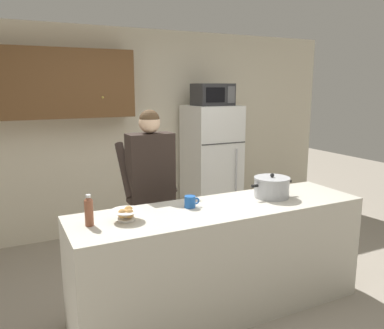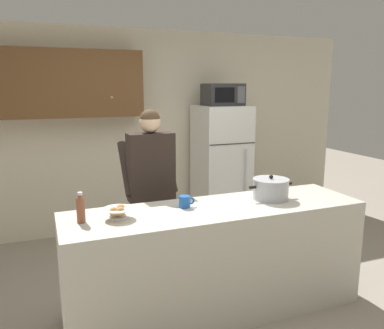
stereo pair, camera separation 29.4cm
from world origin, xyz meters
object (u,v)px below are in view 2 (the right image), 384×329
Objects in this scene: refrigerator at (221,167)px; coffee_mug at (185,202)px; microwave at (223,95)px; person_near_pot at (151,176)px; bread_bowl at (118,212)px; bottle_near_edge at (81,208)px; cooking_pot at (271,189)px.

refrigerator is 2.12m from coffee_mug.
microwave reaches higher than person_near_pot.
coffee_mug is at bearing -123.66° from refrigerator.
person_near_pot is 7.41× the size of bread_bowl.
refrigerator is 2.70m from bottle_near_edge.
refrigerator reaches higher than bread_bowl.
refrigerator is 1.86m from cooking_pot.
person_near_pot is at bearing 44.17° from bottle_near_edge.
cooking_pot is at bearing 0.56° from bottle_near_edge.
bread_bowl reaches higher than coffee_mug.
microwave is 2.13× the size of bottle_near_edge.
person_near_pot reaches higher than refrigerator.
coffee_mug is at bearing -80.13° from person_near_pot.
cooking_pot is (0.88, -0.67, -0.04)m from person_near_pot.
bottle_near_edge is at bearing -175.63° from coffee_mug.
microwave is at bearing 42.11° from bottle_near_edge.
microwave is (0.00, -0.02, 0.96)m from refrigerator.
microwave is at bearing -89.93° from refrigerator.
microwave is at bearing 46.42° from bread_bowl.
cooking_pot is (-0.39, -1.80, 0.19)m from refrigerator.
coffee_mug is 0.82m from bottle_near_edge.
person_near_pot is at bearing -138.55° from refrigerator.
person_near_pot is (-1.28, -1.13, 0.23)m from refrigerator.
bread_bowl is at bearing -122.37° from person_near_pot.
person_near_pot is at bearing -139.10° from microwave.
bottle_near_edge is (-0.71, -0.69, -0.02)m from person_near_pot.
bread_bowl is at bearing -3.79° from bottle_near_edge.
refrigerator reaches higher than coffee_mug.
microwave is 1.13× the size of cooking_pot.
bottle_near_edge reaches higher than cooking_pot.
microwave is at bearing 40.90° from person_near_pot.
coffee_mug is 0.56m from bread_bowl.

